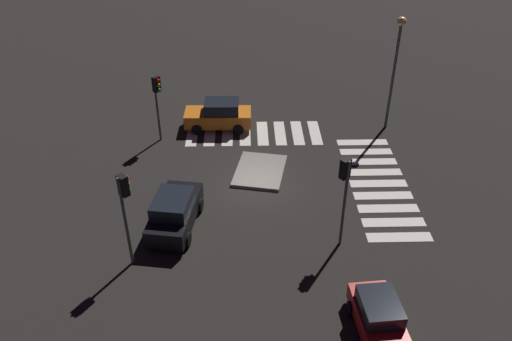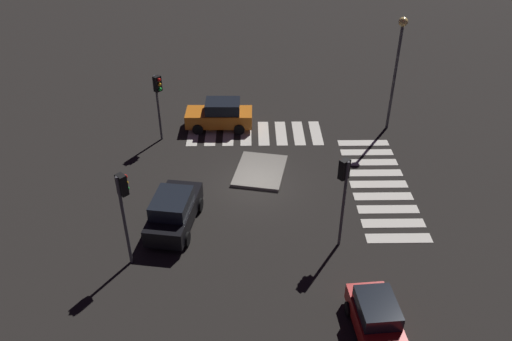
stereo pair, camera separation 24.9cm
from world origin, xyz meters
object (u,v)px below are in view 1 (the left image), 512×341
Objects in this scene: traffic_island at (260,171)px; traffic_light_south at (344,182)px; traffic_light_north at (157,93)px; street_lamp at (396,55)px; car_orange at (219,115)px; traffic_light_west at (125,199)px; car_red at (379,319)px; car_black at (174,211)px.

traffic_island is 7.95m from traffic_light_south.
traffic_light_north is (3.86, 6.16, 3.23)m from traffic_island.
street_lamp reaches higher than traffic_light_south.
street_lamp is (1.38, -14.73, 1.77)m from traffic_light_north.
street_lamp reaches higher than car_orange.
traffic_light_west is (-12.77, 3.43, 2.63)m from car_orange.
street_lamp is at bearing -5.39° from traffic_light_west.
car_orange is at bearing -162.83° from car_red.
traffic_light_north is 14.90m from street_lamp.
car_orange is 0.95× the size of traffic_light_south.
car_orange is 4.61m from traffic_light_north.
car_red is 6.13m from traffic_light_south.
car_orange is 10.46m from car_black.
traffic_island is at bearing -164.45° from car_red.
traffic_island is at bearing -8.41° from traffic_light_south.
car_red is 17.96m from street_lamp.
traffic_light_south reaches higher than traffic_island.
street_lamp is (16.89, -4.32, 4.28)m from car_red.
traffic_island is 0.94× the size of traffic_light_north.
traffic_island is at bearing 116.00° from car_orange.
car_orange is 0.60× the size of street_lamp.
traffic_island is at bearing 9.44° from traffic_light_north.
car_orange is 13.43m from traffic_light_south.
car_black is at bearing 80.99° from car_orange.
traffic_island is 0.87× the size of traffic_light_west.
traffic_light_west is at bearing 140.72° from traffic_island.
traffic_light_south is 12.60m from street_lamp.
traffic_light_south is (-1.37, -7.92, 2.60)m from car_black.
traffic_light_west is at bearing 130.78° from street_lamp.
traffic_light_north is (-1.61, 3.61, 2.37)m from car_orange.
traffic_light_west is 0.63× the size of street_lamp.
car_orange is at bearing 88.86° from street_lamp.
traffic_island is at bearing 121.44° from street_lamp.
traffic_light_north is at bearing 44.75° from traffic_light_west.
traffic_light_north is at bearing 20.50° from car_black.
car_black is at bearing 137.98° from traffic_island.
traffic_light_south reaches higher than traffic_light_north.
car_orange is at bearing 65.49° from traffic_light_north.
street_lamp is (10.08, -12.94, 4.14)m from car_black.
traffic_light_west is (4.34, 10.24, 2.76)m from car_red.
street_lamp is at bearing -61.85° from traffic_light_south.
car_orange is at bearing 25.03° from traffic_island.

